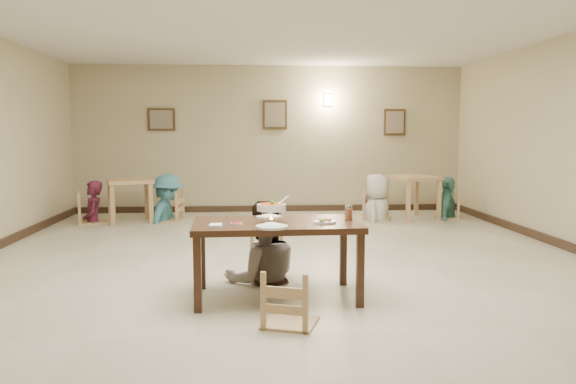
{
  "coord_description": "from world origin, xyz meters",
  "views": [
    {
      "loc": [
        -0.46,
        -6.62,
        1.62
      ],
      "look_at": [
        -0.03,
        -0.65,
        1.0
      ],
      "focal_mm": 35.0,
      "sensor_mm": 36.0,
      "label": 1
    }
  ],
  "objects": [
    {
      "name": "baseboard_back",
      "position": [
        0.0,
        4.97,
        0.06
      ],
      "size": [
        8.0,
        0.06,
        0.12
      ],
      "primitive_type": "cube",
      "color": "#322117",
      "rests_on": "floor"
    },
    {
      "name": "main_diner",
      "position": [
        -0.3,
        -0.54,
        0.89
      ],
      "size": [
        0.95,
        0.79,
        1.78
      ],
      "primitive_type": "imported",
      "rotation": [
        0.0,
        0.0,
        3.29
      ],
      "color": "gray",
      "rests_on": "floor"
    },
    {
      "name": "rice_plate_near",
      "position": [
        -0.25,
        -1.55,
        0.77
      ],
      "size": [
        0.3,
        0.3,
        0.07
      ],
      "color": "white",
      "rests_on": "main_table"
    },
    {
      "name": "wall_back",
      "position": [
        0.0,
        5.0,
        1.5
      ],
      "size": [
        10.0,
        0.0,
        10.0
      ],
      "primitive_type": "plane",
      "rotation": [
        1.57,
        0.0,
        0.0
      ],
      "color": "tan",
      "rests_on": "floor"
    },
    {
      "name": "bg_diner_b",
      "position": [
        -1.95,
        3.81,
        0.88
      ],
      "size": [
        0.9,
        1.26,
        1.76
      ],
      "primitive_type": "imported",
      "rotation": [
        0.0,
        0.0,
        1.34
      ],
      "color": "teal",
      "rests_on": "floor"
    },
    {
      "name": "bg_diner_d",
      "position": [
        3.36,
        3.82,
        0.8
      ],
      "size": [
        0.75,
        1.01,
        1.59
      ],
      "primitive_type": "imported",
      "rotation": [
        0.0,
        0.0,
        1.13
      ],
      "color": "#4F9A85",
      "rests_on": "floor"
    },
    {
      "name": "chili_dish",
      "position": [
        -0.58,
        -1.32,
        0.77
      ],
      "size": [
        0.11,
        0.11,
        0.02
      ],
      "color": "white",
      "rests_on": "main_table"
    },
    {
      "name": "bg_table_left",
      "position": [
        -2.61,
        3.74,
        0.64
      ],
      "size": [
        0.98,
        0.98,
        0.78
      ],
      "rotation": [
        0.0,
        0.0,
        0.3
      ],
      "color": "tan",
      "rests_on": "floor"
    },
    {
      "name": "picture_a",
      "position": [
        -2.2,
        4.96,
        1.9
      ],
      "size": [
        0.55,
        0.04,
        0.45
      ],
      "color": "#3D2916",
      "rests_on": "wall_back"
    },
    {
      "name": "rice_plate_far",
      "position": [
        -0.25,
        -0.94,
        0.77
      ],
      "size": [
        0.26,
        0.26,
        0.06
      ],
      "color": "white",
      "rests_on": "main_table"
    },
    {
      "name": "main_table",
      "position": [
        -0.19,
        -1.19,
        0.68
      ],
      "size": [
        1.65,
        0.96,
        0.76
      ],
      "rotation": [
        0.0,
        0.0,
        0.03
      ],
      "color": "#3D2213",
      "rests_on": "floor"
    },
    {
      "name": "bg_chair_lr",
      "position": [
        -1.95,
        3.81,
        0.53
      ],
      "size": [
        0.5,
        0.5,
        1.07
      ],
      "rotation": [
        0.0,
        0.0,
        -1.73
      ],
      "color": "tan",
      "rests_on": "floor"
    },
    {
      "name": "fried_plate",
      "position": [
        0.27,
        -1.3,
        0.78
      ],
      "size": [
        0.23,
        0.23,
        0.05
      ],
      "color": "white",
      "rests_on": "main_table"
    },
    {
      "name": "floor",
      "position": [
        0.0,
        0.0,
        0.0
      ],
      "size": [
        10.0,
        10.0,
        0.0
      ],
      "primitive_type": "plane",
      "color": "#BDB59D",
      "rests_on": "ground"
    },
    {
      "name": "picture_c",
      "position": [
        2.6,
        4.96,
        1.85
      ],
      "size": [
        0.45,
        0.04,
        0.55
      ],
      "color": "#3D2916",
      "rests_on": "wall_back"
    },
    {
      "name": "bg_diner_a",
      "position": [
        -3.27,
        3.68,
        0.77
      ],
      "size": [
        0.49,
        0.63,
        1.54
      ],
      "primitive_type": "imported",
      "rotation": [
        0.0,
        0.0,
        4.95
      ],
      "color": "#531A2E",
      "rests_on": "floor"
    },
    {
      "name": "bg_chair_rl",
      "position": [
        1.96,
        3.69,
        0.51
      ],
      "size": [
        0.48,
        0.48,
        1.02
      ],
      "rotation": [
        0.0,
        0.0,
        1.24
      ],
      "color": "tan",
      "rests_on": "floor"
    },
    {
      "name": "wall_sconce",
      "position": [
        1.2,
        4.96,
        2.3
      ],
      "size": [
        0.16,
        0.05,
        0.22
      ],
      "primitive_type": "cube",
      "color": "#FFD88C",
      "rests_on": "wall_back"
    },
    {
      "name": "bg_table_right",
      "position": [
        2.66,
        3.76,
        0.68
      ],
      "size": [
        1.04,
        1.04,
        0.82
      ],
      "rotation": [
        0.0,
        0.0,
        0.34
      ],
      "color": "tan",
      "rests_on": "floor"
    },
    {
      "name": "bg_chair_rr",
      "position": [
        3.36,
        3.82,
        0.48
      ],
      "size": [
        0.45,
        0.45,
        0.96
      ],
      "rotation": [
        0.0,
        0.0,
        -1.92
      ],
      "color": "tan",
      "rests_on": "floor"
    },
    {
      "name": "ceiling",
      "position": [
        0.0,
        0.0,
        3.0
      ],
      "size": [
        10.0,
        10.0,
        0.0
      ],
      "primitive_type": "plane",
      "color": "silver",
      "rests_on": "wall_back"
    },
    {
      "name": "chair_far",
      "position": [
        -0.29,
        -0.42,
        0.44
      ],
      "size": [
        0.42,
        0.42,
        0.89
      ],
      "rotation": [
        0.0,
        0.0,
        -0.23
      ],
      "color": "tan",
      "rests_on": "floor"
    },
    {
      "name": "bg_diner_c",
      "position": [
        1.96,
        3.69,
        0.86
      ],
      "size": [
        0.84,
        0.99,
        1.72
      ],
      "primitive_type": "imported",
      "rotation": [
        0.0,
        0.0,
        4.3
      ],
      "color": "silver",
      "rests_on": "floor"
    },
    {
      "name": "napkin_cutlery",
      "position": [
        -0.76,
        -1.46,
        0.77
      ],
      "size": [
        0.14,
        0.23,
        0.03
      ],
      "color": "white",
      "rests_on": "main_table"
    },
    {
      "name": "chair_near",
      "position": [
        -0.11,
        -1.99,
        0.46
      ],
      "size": [
        0.43,
        0.43,
        0.92
      ],
      "rotation": [
        0.0,
        0.0,
        2.82
      ],
      "color": "tan",
      "rests_on": "floor"
    },
    {
      "name": "curry_warmer",
      "position": [
        -0.24,
        -1.24,
        0.91
      ],
      "size": [
        0.31,
        0.28,
        0.25
      ],
      "color": "silver",
      "rests_on": "main_table"
    },
    {
      "name": "picture_b",
      "position": [
        0.1,
        4.96,
        2.0
      ],
      "size": [
        0.5,
        0.04,
        0.6
      ],
      "color": "#3D2916",
      "rests_on": "wall_back"
    },
    {
      "name": "bg_chair_ll",
      "position": [
        -3.27,
        3.68,
        0.53
      ],
      "size": [
        0.5,
        0.5,
        1.06
      ],
      "rotation": [
        0.0,
        0.0,
        1.84
      ],
      "color": "tan",
      "rests_on": "floor"
    },
    {
      "name": "wall_front",
      "position": [
        0.0,
        -5.0,
        1.5
      ],
      "size": [
        10.0,
        0.0,
        10.0
      ],
      "primitive_type": "plane",
      "rotation": [
        -1.57,
        0.0,
        0.0
      ],
      "color": "tan",
      "rests_on": "floor"
    },
    {
      "name": "drink_glass",
      "position": [
        0.54,
        -1.13,
        0.83
      ],
      "size": [
        0.08,
        0.08,
        0.15
      ],
      "color": "white",
      "rests_on": "main_table"
    }
  ]
}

